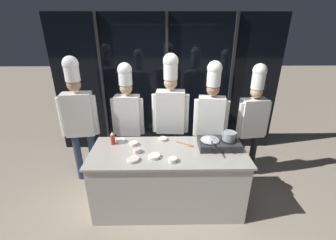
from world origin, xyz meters
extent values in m
plane|color=gray|center=(0.00, 0.00, 0.00)|extent=(24.00, 24.00, 0.00)
cube|color=black|center=(0.00, 1.72, 1.35)|extent=(4.42, 0.04, 2.70)
cube|color=#232326|center=(-1.25, 1.68, 1.35)|extent=(0.05, 0.05, 2.70)
cube|color=#232326|center=(0.00, 1.68, 1.35)|extent=(0.05, 0.05, 2.70)
cube|color=#232326|center=(1.25, 1.68, 1.35)|extent=(0.05, 0.05, 2.70)
cube|color=beige|center=(0.00, 0.00, 0.44)|extent=(2.05, 0.81, 0.88)
cube|color=#A39E93|center=(0.00, 0.00, 0.90)|extent=(2.11, 0.85, 0.03)
cube|color=#28282B|center=(0.71, 0.11, 0.96)|extent=(0.57, 0.36, 0.10)
cylinder|color=black|center=(0.58, 0.11, 1.02)|extent=(0.23, 0.23, 0.01)
cylinder|color=black|center=(0.58, -0.09, 0.96)|extent=(0.03, 0.01, 0.03)
cylinder|color=black|center=(0.84, 0.11, 1.02)|extent=(0.23, 0.23, 0.01)
cylinder|color=black|center=(0.84, -0.09, 0.96)|extent=(0.03, 0.01, 0.03)
cylinder|color=#ADAFB5|center=(0.58, 0.11, 1.03)|extent=(0.25, 0.25, 0.01)
cone|color=#ADAFB5|center=(0.58, 0.11, 1.05)|extent=(0.26, 0.26, 0.05)
cylinder|color=black|center=(0.58, -0.12, 1.06)|extent=(0.02, 0.20, 0.02)
cylinder|color=#93969B|center=(0.84, 0.11, 1.08)|extent=(0.18, 0.18, 0.11)
torus|color=#93969B|center=(0.84, 0.11, 1.14)|extent=(0.18, 0.18, 0.01)
torus|color=#93969B|center=(0.74, 0.11, 1.12)|extent=(0.01, 0.05, 0.05)
torus|color=#93969B|center=(0.94, 0.11, 1.12)|extent=(0.01, 0.05, 0.05)
cylinder|color=red|center=(-0.79, 0.21, 0.99)|extent=(0.06, 0.06, 0.15)
cone|color=white|center=(-0.79, 0.21, 1.09)|extent=(0.05, 0.05, 0.04)
cylinder|color=white|center=(-0.49, 0.17, 0.93)|extent=(0.12, 0.12, 0.04)
torus|color=white|center=(-0.49, 0.17, 0.95)|extent=(0.13, 0.13, 0.01)
cylinder|color=silver|center=(-0.49, 0.17, 0.95)|extent=(0.10, 0.10, 0.02)
cylinder|color=white|center=(-0.45, -0.23, 0.93)|extent=(0.15, 0.15, 0.03)
torus|color=white|center=(-0.45, -0.23, 0.95)|extent=(0.16, 0.16, 0.01)
cylinder|color=beige|center=(-0.45, -0.23, 0.94)|extent=(0.13, 0.13, 0.02)
cylinder|color=white|center=(0.05, -0.25, 0.94)|extent=(0.11, 0.11, 0.05)
torus|color=white|center=(0.05, -0.25, 0.96)|extent=(0.12, 0.12, 0.01)
cylinder|color=silver|center=(0.05, -0.25, 0.95)|extent=(0.09, 0.09, 0.02)
cylinder|color=white|center=(-0.08, 0.31, 0.93)|extent=(0.13, 0.13, 0.03)
torus|color=white|center=(-0.08, 0.31, 0.95)|extent=(0.13, 0.13, 0.01)
cylinder|color=beige|center=(-0.08, 0.31, 0.94)|extent=(0.11, 0.11, 0.02)
cylinder|color=white|center=(-0.18, -0.16, 0.93)|extent=(0.16, 0.16, 0.03)
torus|color=white|center=(-0.18, -0.16, 0.95)|extent=(0.16, 0.16, 0.01)
cylinder|color=silver|center=(-0.18, -0.16, 0.94)|extent=(0.13, 0.13, 0.02)
cylinder|color=white|center=(-0.69, 0.26, 0.93)|extent=(0.13, 0.13, 0.04)
torus|color=white|center=(-0.69, 0.26, 0.96)|extent=(0.13, 0.13, 0.01)
cylinder|color=white|center=(-0.69, 0.26, 0.95)|extent=(0.10, 0.10, 0.02)
cylinder|color=white|center=(-0.42, -0.03, 0.94)|extent=(0.10, 0.10, 0.05)
torus|color=white|center=(-0.42, -0.03, 0.97)|extent=(0.10, 0.10, 0.01)
cylinder|color=#EAA893|center=(-0.42, -0.03, 0.96)|extent=(0.08, 0.08, 0.03)
cube|color=olive|center=(0.20, 0.20, 0.92)|extent=(0.17, 0.11, 0.01)
ellipsoid|color=olive|center=(0.32, 0.13, 0.92)|extent=(0.10, 0.09, 0.02)
cylinder|color=#2D3856|center=(-1.27, 0.67, 0.43)|extent=(0.11, 0.11, 0.85)
cylinder|color=#2D3856|center=(-1.51, 0.64, 0.43)|extent=(0.11, 0.11, 0.85)
cube|color=white|center=(-1.39, 0.65, 1.20)|extent=(0.47, 0.28, 0.69)
cylinder|color=white|center=(-1.14, 0.65, 1.18)|extent=(0.09, 0.09, 0.63)
cylinder|color=white|center=(-1.63, 0.59, 1.18)|extent=(0.09, 0.09, 0.63)
sphere|color=#A87A5B|center=(-1.39, 0.65, 1.67)|extent=(0.20, 0.20, 0.20)
cylinder|color=white|center=(-1.39, 0.65, 1.85)|extent=(0.21, 0.21, 0.25)
sphere|color=white|center=(-1.39, 0.65, 1.97)|extent=(0.23, 0.23, 0.23)
cylinder|color=#2D3856|center=(-0.53, 0.74, 0.41)|extent=(0.10, 0.10, 0.81)
cylinder|color=#2D3856|center=(-0.75, 0.75, 0.41)|extent=(0.10, 0.10, 0.81)
cube|color=white|center=(-0.64, 0.75, 1.14)|extent=(0.40, 0.21, 0.66)
cylinder|color=white|center=(-0.42, 0.71, 1.13)|extent=(0.08, 0.08, 0.60)
cylinder|color=white|center=(-0.86, 0.72, 1.13)|extent=(0.08, 0.08, 0.60)
sphere|color=tan|center=(-0.64, 0.75, 1.59)|extent=(0.19, 0.19, 0.19)
cylinder|color=white|center=(-0.64, 0.75, 1.75)|extent=(0.20, 0.20, 0.23)
sphere|color=white|center=(-0.64, 0.75, 1.87)|extent=(0.22, 0.22, 0.22)
cylinder|color=#2D3856|center=(0.17, 0.73, 0.43)|extent=(0.12, 0.12, 0.85)
cylinder|color=#2D3856|center=(-0.08, 0.75, 0.43)|extent=(0.12, 0.12, 0.85)
cube|color=white|center=(0.05, 0.74, 1.20)|extent=(0.46, 0.26, 0.69)
cylinder|color=white|center=(0.29, 0.69, 1.18)|extent=(0.09, 0.09, 0.63)
cylinder|color=white|center=(-0.20, 0.72, 1.18)|extent=(0.09, 0.09, 0.63)
sphere|color=tan|center=(0.05, 0.74, 1.67)|extent=(0.20, 0.20, 0.20)
cylinder|color=white|center=(0.05, 0.74, 1.86)|extent=(0.21, 0.21, 0.27)
sphere|color=white|center=(0.05, 0.74, 2.00)|extent=(0.23, 0.23, 0.23)
cylinder|color=#4C4C51|center=(0.79, 0.63, 0.41)|extent=(0.11, 0.11, 0.81)
cylinder|color=#4C4C51|center=(0.57, 0.67, 0.41)|extent=(0.11, 0.11, 0.81)
cube|color=white|center=(0.68, 0.65, 1.14)|extent=(0.44, 0.28, 0.66)
cylinder|color=white|center=(0.90, 0.57, 1.13)|extent=(0.08, 0.08, 0.60)
cylinder|color=white|center=(0.45, 0.65, 1.13)|extent=(0.08, 0.08, 0.60)
sphere|color=#A87A5B|center=(0.68, 0.65, 1.59)|extent=(0.19, 0.19, 0.19)
cylinder|color=white|center=(0.68, 0.65, 1.78)|extent=(0.20, 0.20, 0.26)
sphere|color=white|center=(0.68, 0.65, 1.91)|extent=(0.22, 0.22, 0.22)
cylinder|color=#232326|center=(1.48, 0.72, 0.39)|extent=(0.11, 0.11, 0.78)
cylinder|color=#232326|center=(1.26, 0.69, 0.39)|extent=(0.11, 0.11, 0.78)
cube|color=white|center=(1.37, 0.70, 1.10)|extent=(0.43, 0.27, 0.63)
cylinder|color=white|center=(1.60, 0.70, 1.08)|extent=(0.08, 0.08, 0.58)
cylinder|color=white|center=(1.15, 0.64, 1.08)|extent=(0.08, 0.08, 0.58)
sphere|color=tan|center=(1.37, 0.70, 1.53)|extent=(0.19, 0.19, 0.19)
cylinder|color=white|center=(1.37, 0.70, 1.72)|extent=(0.20, 0.20, 0.28)
sphere|color=white|center=(1.37, 0.70, 1.86)|extent=(0.21, 0.21, 0.21)
camera|label=1|loc=(-0.04, -2.62, 2.50)|focal=24.00mm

